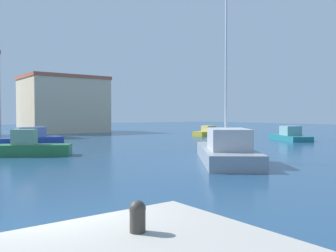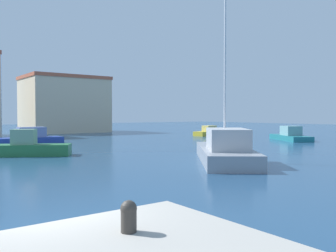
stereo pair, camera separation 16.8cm
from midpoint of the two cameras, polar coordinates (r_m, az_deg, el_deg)
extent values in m
plane|color=navy|center=(32.22, -4.48, -3.07)|extent=(160.00, 160.00, 0.00)
cylinder|color=#38332D|center=(5.87, -5.67, -14.61)|extent=(0.25, 0.25, 0.37)
sphere|color=#38332D|center=(5.82, -5.68, -12.85)|extent=(0.26, 0.26, 0.26)
cube|color=gray|center=(21.45, 8.85, -4.46)|extent=(7.69, 8.72, 0.81)
cube|color=#ADB0B5|center=(20.21, 9.31, -2.04)|extent=(3.72, 3.94, 1.16)
cylinder|color=silver|center=(21.48, 8.91, 8.63)|extent=(0.12, 0.12, 8.97)
cube|color=#1E707A|center=(40.64, 18.56, -1.76)|extent=(5.04, 6.42, 0.55)
cube|color=#6B9CA2|center=(40.48, 18.65, -0.69)|extent=(2.43, 2.62, 0.99)
cube|color=#233D93|center=(35.18, -21.62, -2.24)|extent=(6.32, 2.00, 0.67)
cube|color=#6E7DB1|center=(35.25, -20.92, -0.92)|extent=(2.39, 1.29, 0.93)
cube|color=#28703D|center=(25.70, -21.00, -3.58)|extent=(5.22, 3.92, 0.76)
cube|color=gray|center=(25.74, -21.91, -1.60)|extent=(1.83, 1.71, 1.01)
cube|color=gold|center=(48.04, 6.58, -1.13)|extent=(6.02, 2.69, 0.58)
cube|color=#DFCD77|center=(47.71, 6.33, -0.36)|extent=(2.12, 1.44, 0.73)
cube|color=beige|center=(58.24, -16.26, 3.02)|extent=(11.60, 9.31, 8.09)
cube|color=#B25B42|center=(58.49, -16.30, 7.23)|extent=(11.83, 9.49, 0.50)
camera|label=1|loc=(0.08, -90.15, 0.00)|focal=38.60mm
camera|label=2|loc=(0.08, 89.85, 0.00)|focal=38.60mm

